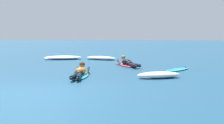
{
  "coord_description": "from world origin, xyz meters",
  "views": [
    {
      "loc": [
        2.92,
        -7.33,
        1.56
      ],
      "look_at": [
        1.67,
        5.07,
        0.38
      ],
      "focal_mm": 46.91,
      "sensor_mm": 36.0,
      "label": 1
    }
  ],
  "objects": [
    {
      "name": "ground_plane",
      "position": [
        0.0,
        10.0,
        0.0
      ],
      "size": [
        120.0,
        120.0,
        0.0
      ],
      "primitive_type": "plane",
      "color": "navy"
    },
    {
      "name": "surfer_near",
      "position": [
        0.67,
        3.21,
        0.13
      ],
      "size": [
        0.72,
        2.7,
        0.54
      ],
      "color": "#2DB2D1",
      "rests_on": "ground"
    },
    {
      "name": "surfer_far",
      "position": [
        2.24,
        6.94,
        0.14
      ],
      "size": [
        1.44,
        2.45,
        0.54
      ],
      "color": "#E54C66",
      "rests_on": "ground"
    },
    {
      "name": "drifting_surfboard",
      "position": [
        4.5,
        5.51,
        0.03
      ],
      "size": [
        1.46,
        1.81,
        0.16
      ],
      "color": "#2DB2D1",
      "rests_on": "ground"
    },
    {
      "name": "whitewater_front",
      "position": [
        0.45,
        10.31,
        0.11
      ],
      "size": [
        2.08,
        1.26,
        0.23
      ],
      "color": "white",
      "rests_on": "ground"
    },
    {
      "name": "whitewater_mid_right",
      "position": [
        -1.95,
        10.39,
        0.11
      ],
      "size": [
        2.52,
        1.65,
        0.23
      ],
      "color": "white",
      "rests_on": "ground"
    },
    {
      "name": "whitewater_far_band",
      "position": [
        3.54,
        3.13,
        0.11
      ],
      "size": [
        1.69,
        1.05,
        0.23
      ],
      "color": "white",
      "rests_on": "ground"
    }
  ]
}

